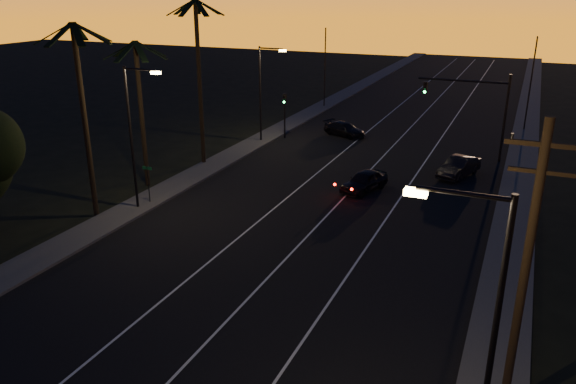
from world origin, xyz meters
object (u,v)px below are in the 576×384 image
at_px(utility_pole, 525,268).
at_px(right_car, 459,167).
at_px(lead_car, 364,181).
at_px(signal_mast, 475,101).
at_px(cross_car, 345,129).

bearing_deg(utility_pole, right_car, 100.68).
bearing_deg(utility_pole, lead_car, 118.45).
height_order(utility_pole, right_car, utility_pole).
relative_size(signal_mast, right_car, 1.52).
bearing_deg(signal_mast, utility_pole, -81.53).
height_order(signal_mast, lead_car, signal_mast).
xyz_separation_m(utility_pole, right_car, (-4.67, 24.79, -4.58)).
height_order(lead_car, right_car, right_car).
xyz_separation_m(lead_car, cross_car, (-5.95, 14.06, -0.06)).
bearing_deg(right_car, signal_mast, 87.69).
distance_m(utility_pole, signal_mast, 30.33).
relative_size(lead_car, cross_car, 1.03).
xyz_separation_m(lead_car, right_car, (5.60, 5.83, 0.03)).
relative_size(utility_pole, lead_car, 2.07).
height_order(utility_pole, lead_car, utility_pole).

